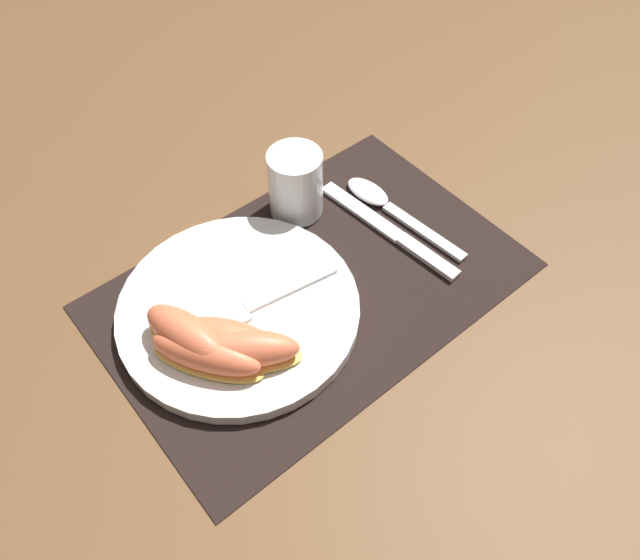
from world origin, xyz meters
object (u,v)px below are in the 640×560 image
Objects in this scene: citrus_wedge_3 at (241,350)px; citrus_wedge_0 at (188,337)px; knife at (391,231)px; fork at (253,308)px; plate at (239,309)px; spoon at (382,202)px; citrus_wedge_2 at (222,339)px; juice_glass at (296,187)px; citrus_wedge_1 at (206,355)px.

citrus_wedge_0 is at bearing 126.53° from citrus_wedge_3.
citrus_wedge_0 is (-0.28, 0.01, 0.03)m from knife.
knife is 0.21m from fork.
plate is 1.42× the size of spoon.
citrus_wedge_2 is at bearing -157.89° from fork.
citrus_wedge_1 is at bearing -149.25° from juice_glass.
citrus_wedge_1 is at bearing -160.79° from fork.
citrus_wedge_2 is (-0.26, -0.02, 0.03)m from knife.
citrus_wedge_1 reaches higher than plate.
spoon is at bearing 6.89° from citrus_wedge_0.
knife is 1.89× the size of citrus_wedge_2.
citrus_wedge_1 is (-0.08, -0.03, 0.01)m from fork.
spoon is at bearing 59.13° from knife.
citrus_wedge_1 is at bearing -81.85° from citrus_wedge_0.
citrus_wedge_1 is (-0.22, -0.13, -0.01)m from juice_glass.
juice_glass is 0.48× the size of fork.
juice_glass reaches higher than plate.
citrus_wedge_0 reaches higher than fork.
citrus_wedge_1 and citrus_wedge_2 have the same top height.
knife is at bearing -59.14° from juice_glass.
spoon is at bearing 11.87° from citrus_wedge_1.
spoon is 0.31m from citrus_wedge_0.
citrus_wedge_3 is at bearing -53.47° from citrus_wedge_0.
fork is at bearing 44.39° from citrus_wedge_3.
citrus_wedge_1 reaches higher than fork.
spoon is at bearing 5.60° from plate.
citrus_wedge_0 is 0.06m from citrus_wedge_3.
fork is 1.49× the size of citrus_wedge_3.
fork is (0.01, -0.01, 0.01)m from plate.
citrus_wedge_2 is 0.92× the size of citrus_wedge_3.
citrus_wedge_3 is (-0.28, -0.08, 0.03)m from spoon.
plate is at bearing 124.25° from fork.
spoon reaches higher than knife.
plate is 0.06m from citrus_wedge_2.
spoon is (0.03, 0.04, 0.00)m from knife.
spoon is 0.29m from citrus_wedge_2.
plate is 0.08m from citrus_wedge_1.
juice_glass is at bearing 30.75° from citrus_wedge_1.
citrus_wedge_3 is at bearing -135.61° from fork.
citrus_wedge_0 reaches higher than plate.
plate is 3.06× the size of juice_glass.
citrus_wedge_0 is at bearing 179.50° from fork.
citrus_wedge_0 is 0.03m from citrus_wedge_2.
plate is 2.17× the size of citrus_wedge_1.
citrus_wedge_0 is 0.03m from citrus_wedge_1.
knife is 0.29m from citrus_wedge_0.
spoon is 0.24m from fork.
citrus_wedge_1 is at bearing 148.25° from citrus_wedge_3.
juice_glass is at bearing 35.99° from fork.
citrus_wedge_0 is at bearing 98.15° from citrus_wedge_1.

